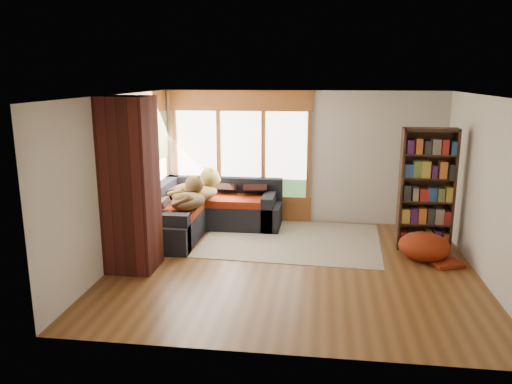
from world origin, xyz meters
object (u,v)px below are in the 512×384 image
(dog_tan, at_px, (198,190))
(area_rug, at_px, (291,240))
(brick_chimney, at_px, (130,185))
(bookshelf, at_px, (426,190))
(sectional_sofa, at_px, (196,214))
(pouf, at_px, (424,246))
(dog_brindle, at_px, (190,198))

(dog_tan, bearing_deg, area_rug, -52.60)
(brick_chimney, relative_size, bookshelf, 1.27)
(area_rug, xyz_separation_m, dog_tan, (-1.75, 0.25, 0.80))
(brick_chimney, height_order, sectional_sofa, brick_chimney)
(sectional_sofa, distance_m, pouf, 4.17)
(sectional_sofa, height_order, pouf, sectional_sofa)
(area_rug, height_order, bookshelf, bookshelf)
(dog_brindle, bearing_deg, sectional_sofa, 14.31)
(bookshelf, bearing_deg, brick_chimney, -162.00)
(bookshelf, xyz_separation_m, pouf, (-0.07, -0.52, -0.80))
(dog_tan, bearing_deg, sectional_sofa, 77.26)
(bookshelf, bearing_deg, pouf, -97.85)
(brick_chimney, height_order, dog_brindle, brick_chimney)
(sectional_sofa, distance_m, bookshelf, 4.20)
(bookshelf, height_order, pouf, bookshelf)
(brick_chimney, height_order, pouf, brick_chimney)
(area_rug, bearing_deg, dog_brindle, -171.96)
(brick_chimney, xyz_separation_m, area_rug, (2.30, 1.63, -1.29))
(bookshelf, height_order, dog_tan, bookshelf)
(brick_chimney, distance_m, sectional_sofa, 2.32)
(brick_chimney, bearing_deg, pouf, 12.02)
(sectional_sofa, bearing_deg, bookshelf, -12.50)
(brick_chimney, height_order, bookshelf, brick_chimney)
(pouf, xyz_separation_m, dog_tan, (-3.92, 0.93, 0.57))
(area_rug, relative_size, dog_brindle, 3.34)
(sectional_sofa, bearing_deg, area_rug, -17.37)
(bookshelf, xyz_separation_m, dog_tan, (-3.99, 0.41, -0.22))
(pouf, bearing_deg, brick_chimney, -167.98)
(dog_tan, bearing_deg, brick_chimney, -150.59)
(sectional_sofa, height_order, bookshelf, bookshelf)
(brick_chimney, xyz_separation_m, pouf, (4.47, 0.95, -1.07))
(pouf, height_order, dog_brindle, dog_brindle)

